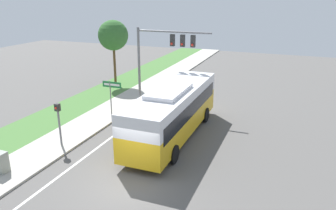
{
  "coord_description": "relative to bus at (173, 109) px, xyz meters",
  "views": [
    {
      "loc": [
        6.69,
        -11.84,
        8.63
      ],
      "look_at": [
        -0.75,
        7.11,
        1.71
      ],
      "focal_mm": 35.0,
      "sensor_mm": 36.0,
      "label": 1
    }
  ],
  "objects": [
    {
      "name": "bus",
      "position": [
        0.0,
        0.0,
        0.0
      ],
      "size": [
        2.72,
        10.38,
        3.35
      ],
      "color": "gold",
      "rests_on": "ground_plane"
    },
    {
      "name": "ground_plane",
      "position": [
        -0.01,
        -6.09,
        -1.85
      ],
      "size": [
        80.0,
        80.0,
        0.0
      ],
      "primitive_type": "plane",
      "color": "#565451"
    },
    {
      "name": "roadside_tree",
      "position": [
        -9.84,
        9.73,
        3.0
      ],
      "size": [
        2.89,
        2.89,
        6.22
      ],
      "color": "brown",
      "rests_on": "grass_verge"
    },
    {
      "name": "lane_divider_near",
      "position": [
        -3.61,
        -6.09,
        -1.85
      ],
      "size": [
        0.14,
        30.0,
        0.01
      ],
      "color": "silver",
      "rests_on": "ground_plane"
    },
    {
      "name": "utility_cabinet",
      "position": [
        -6.42,
        -7.46,
        -1.19
      ],
      "size": [
        0.63,
        0.53,
        1.07
      ],
      "color": "gray",
      "rests_on": "sidewalk"
    },
    {
      "name": "street_sign",
      "position": [
        -5.25,
        1.39,
        0.17
      ],
      "size": [
        1.48,
        0.08,
        2.83
      ],
      "color": "slate",
      "rests_on": "ground_plane"
    },
    {
      "name": "pedestrian_signal",
      "position": [
        -5.72,
        -3.77,
        0.0
      ],
      "size": [
        0.28,
        0.34,
        2.69
      ],
      "color": "slate",
      "rests_on": "ground_plane"
    },
    {
      "name": "signal_gantry",
      "position": [
        -2.97,
        5.53,
        2.69
      ],
      "size": [
        6.02,
        0.41,
        6.18
      ],
      "color": "slate",
      "rests_on": "ground_plane"
    },
    {
      "name": "sidewalk",
      "position": [
        -6.21,
        -6.09,
        -1.79
      ],
      "size": [
        2.8,
        80.0,
        0.12
      ],
      "color": "#ADA89E",
      "rests_on": "ground_plane"
    }
  ]
}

